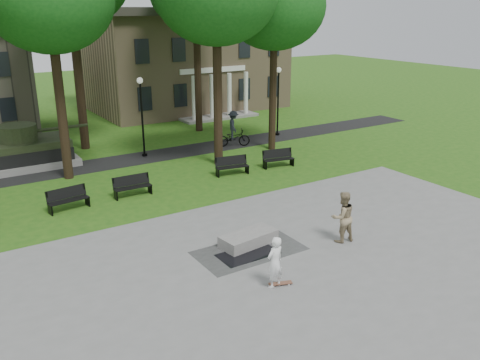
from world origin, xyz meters
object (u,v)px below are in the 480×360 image
object	(u,v)px
concrete_block	(248,239)
cyclist	(233,132)
friend_watching	(343,217)
park_bench_0	(68,198)
skateboarder	(275,262)

from	to	relation	value
concrete_block	cyclist	xyz separation A→B (m)	(7.15, 12.65, 0.70)
friend_watching	cyclist	xyz separation A→B (m)	(3.99, 14.33, -0.08)
park_bench_0	cyclist	bearing A→B (deg)	16.40
cyclist	friend_watching	bearing A→B (deg)	-172.46
concrete_block	cyclist	bearing A→B (deg)	60.52
friend_watching	skateboarder	bearing A→B (deg)	26.21
cyclist	park_bench_0	bearing A→B (deg)	137.28
skateboarder	park_bench_0	distance (m)	11.00
cyclist	park_bench_0	world-z (taller)	cyclist
friend_watching	park_bench_0	distance (m)	12.00
skateboarder	cyclist	bearing A→B (deg)	-128.03
skateboarder	cyclist	distance (m)	17.68
park_bench_0	skateboarder	bearing A→B (deg)	-77.56
concrete_block	cyclist	distance (m)	14.54
friend_watching	cyclist	bearing A→B (deg)	-97.42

